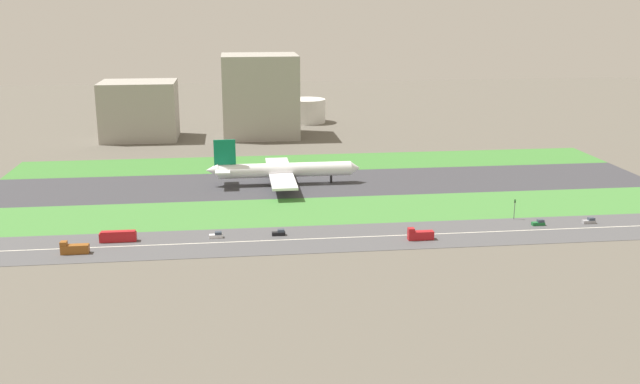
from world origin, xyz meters
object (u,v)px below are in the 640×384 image
at_px(hangar_building, 260,96).
at_px(fuel_tank_west, 265,113).
at_px(car_0, 539,223).
at_px(truck_0, 74,249).
at_px(traffic_light, 515,208).
at_px(car_3, 589,221).
at_px(bus_0, 118,236).
at_px(fuel_tank_centre, 306,111).
at_px(terminal_building, 140,110).
at_px(car_2, 217,235).
at_px(car_4, 279,233).
at_px(airliner, 281,170).
at_px(truck_1, 420,235).

relative_size(hangar_building, fuel_tank_west, 2.60).
distance_m(car_0, truck_0, 153.95).
bearing_deg(traffic_light, car_3, -18.22).
xyz_separation_m(bus_0, truck_0, (-11.74, -10.00, -0.15)).
bearing_deg(fuel_tank_centre, terminal_building, -155.44).
bearing_deg(car_2, truck_0, -166.95).
relative_size(traffic_light, hangar_building, 0.16).
xyz_separation_m(car_2, fuel_tank_west, (26.83, 227.00, 5.43)).
distance_m(car_3, bus_0, 160.39).
xyz_separation_m(car_0, fuel_tank_centre, (-57.07, 227.00, 6.53)).
bearing_deg(fuel_tank_west, car_4, -91.58).
height_order(airliner, fuel_tank_centre, airliner).
height_order(airliner, terminal_building, terminal_building).
bearing_deg(hangar_building, fuel_tank_west, 84.39).
bearing_deg(bus_0, traffic_light, 3.36).
distance_m(car_0, hangar_building, 203.41).
bearing_deg(hangar_building, car_2, -97.02).
distance_m(traffic_light, hangar_building, 193.40).
relative_size(airliner, fuel_tank_west, 3.65).
xyz_separation_m(bus_0, car_4, (51.98, 0.00, -0.90)).
height_order(bus_0, hangar_building, hangar_building).
xyz_separation_m(bus_0, car_2, (31.42, 0.00, -0.90)).
bearing_deg(terminal_building, car_3, -46.28).
bearing_deg(fuel_tank_west, fuel_tank_centre, 0.00).
xyz_separation_m(traffic_light, fuel_tank_west, (-77.86, 219.01, 2.06)).
distance_m(airliner, truck_1, 87.58).
xyz_separation_m(car_2, hangar_building, (22.40, 182.00, 22.24)).
bearing_deg(hangar_building, truck_0, -108.85).
bearing_deg(car_4, terminal_building, 109.83).
bearing_deg(car_0, airliner, 141.15).
height_order(bus_0, fuel_tank_centre, fuel_tank_centre).
relative_size(car_0, fuel_tank_centre, 0.18).
height_order(car_3, fuel_tank_west, fuel_tank_west).
distance_m(car_2, terminal_building, 188.11).
bearing_deg(terminal_building, truck_0, -89.43).
xyz_separation_m(terminal_building, fuel_tank_west, (71.89, 45.00, -9.73)).
bearing_deg(hangar_building, car_0, -64.18).
height_order(car_0, terminal_building, terminal_building).
distance_m(terminal_building, fuel_tank_centre, 108.61).
height_order(car_4, traffic_light, traffic_light).
bearing_deg(car_0, car_3, 0.00).
bearing_deg(truck_1, airliner, -63.11).
distance_m(airliner, terminal_building, 134.73).
bearing_deg(truck_1, bus_0, -5.88).
height_order(car_4, truck_0, truck_0).
relative_size(truck_1, car_3, 1.91).
xyz_separation_m(truck_1, truck_0, (-108.77, 0.00, 0.00)).
relative_size(car_3, traffic_light, 0.61).
bearing_deg(truck_1, fuel_tank_centre, -87.05).
bearing_deg(truck_1, car_3, -171.03).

